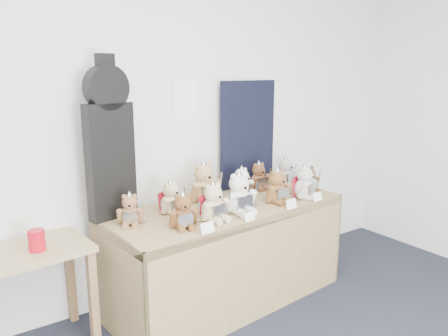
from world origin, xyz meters
TOP-DOWN VIEW (x-y plane):
  - room_shell at (0.77, 2.49)m, footprint 6.00×6.00m
  - display_table at (0.88, 2.02)m, footprint 1.85×0.90m
  - side_table at (-0.54, 2.24)m, footprint 0.86×0.53m
  - guitar_case at (0.10, 2.32)m, footprint 0.34×0.16m
  - navy_board at (1.39, 2.48)m, footprint 0.67×0.10m
  - red_cup at (-0.43, 2.18)m, footprint 0.10×0.10m
  - teddy_front_far_left at (0.39, 1.87)m, footprint 0.21×0.19m
  - teddy_front_left at (0.62, 1.88)m, footprint 0.24×0.20m
  - teddy_front_centre at (0.86, 1.91)m, footprint 0.26×0.21m
  - teddy_front_right at (1.24, 1.95)m, footprint 0.23×0.18m
  - teddy_front_far_right at (1.49, 1.91)m, footprint 0.24×0.23m
  - teddy_front_end at (1.64, 2.03)m, footprint 0.20×0.16m
  - teddy_back_left at (0.46, 2.18)m, footprint 0.22×0.20m
  - teddy_back_centre_left at (0.79, 2.27)m, footprint 0.28×0.22m
  - teddy_back_centre_right at (1.09, 2.19)m, footprint 0.23×0.20m
  - teddy_back_right at (1.35, 2.32)m, footprint 0.21×0.17m
  - teddy_back_end at (1.63, 2.29)m, footprint 0.23×0.20m
  - teddy_back_far_left at (0.13, 2.12)m, footprint 0.18×0.18m
  - entry_card_a at (0.46, 1.70)m, footprint 0.10×0.03m
  - entry_card_b at (0.81, 1.73)m, footprint 0.08×0.03m
  - entry_card_c at (1.21, 1.77)m, footprint 0.10×0.03m
  - entry_card_d at (1.50, 1.79)m, footprint 0.09×0.03m

SIDE VIEW (x-z plane):
  - side_table at x=-0.54m, z-range 0.22..0.90m
  - display_table at x=0.88m, z-range 0.21..0.96m
  - red_cup at x=-0.43m, z-range 0.68..0.81m
  - entry_card_b at x=0.81m, z-range 0.75..0.81m
  - entry_card_d at x=1.50m, z-range 0.75..0.82m
  - entry_card_a at x=0.46m, z-range 0.75..0.82m
  - entry_card_c at x=1.21m, z-range 0.75..0.82m
  - teddy_back_far_left at x=0.13m, z-range 0.72..0.96m
  - teddy_front_end at x=1.64m, z-range 0.72..0.97m
  - teddy_front_far_left at x=0.39m, z-range 0.72..0.98m
  - teddy_back_right at x=1.35m, z-range 0.72..0.98m
  - teddy_back_left at x=0.46m, z-range 0.72..0.98m
  - teddy_back_centre_right at x=1.09m, z-range 0.72..0.99m
  - teddy_back_end at x=1.63m, z-range 0.72..0.99m
  - teddy_front_left at x=0.62m, z-range 0.72..1.01m
  - teddy_front_right at x=1.24m, z-range 0.72..1.01m
  - teddy_front_far_right at x=1.49m, z-range 0.72..1.01m
  - teddy_front_centre at x=0.86m, z-range 0.72..1.04m
  - teddy_back_centre_left at x=0.79m, z-range 0.71..1.05m
  - navy_board at x=1.39m, z-range 0.75..1.64m
  - guitar_case at x=0.10m, z-range 0.74..1.81m
  - room_shell at x=0.77m, z-range -1.50..4.50m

